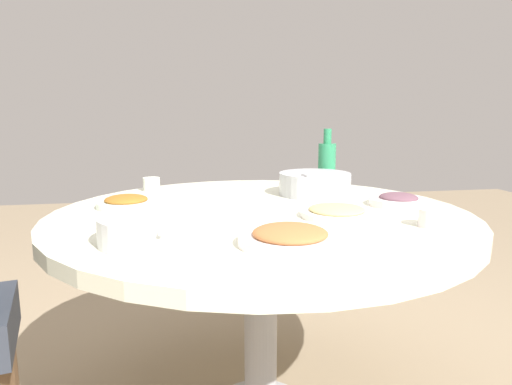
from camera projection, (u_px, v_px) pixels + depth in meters
round_dining_table at (261, 236)px, 1.47m from camera, size 1.32×1.32×0.72m
rice_bowl at (315, 183)px, 1.74m from camera, size 0.27×0.27×0.09m
soup_bowl at (151, 230)px, 1.11m from camera, size 0.27×0.25×0.07m
dish_tofu_braise at (289, 237)px, 1.09m from camera, size 0.25×0.25×0.05m
dish_stirfry at (126, 202)px, 1.52m from camera, size 0.19×0.19×0.04m
dish_noodles at (337, 212)px, 1.38m from camera, size 0.22×0.22×0.04m
dish_eggplant at (398, 200)px, 1.55m from camera, size 0.19×0.19×0.04m
green_bottle at (327, 163)px, 1.95m from camera, size 0.07×0.07×0.24m
tea_cup_near at (151, 184)px, 1.82m from camera, size 0.07×0.07×0.05m
tea_cup_far at (433, 218)px, 1.26m from camera, size 0.08×0.08×0.05m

